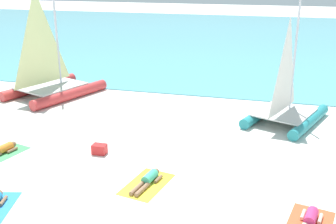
% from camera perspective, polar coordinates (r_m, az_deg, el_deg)
% --- Properties ---
extents(ground_plane, '(120.00, 120.00, 0.00)m').
position_cam_1_polar(ground_plane, '(20.67, 3.57, 1.29)').
color(ground_plane, white).
extents(ocean_water, '(120.00, 40.00, 0.05)m').
position_cam_1_polar(ocean_water, '(41.07, 9.57, 10.15)').
color(ocean_water, '#5BB2C1').
rests_on(ocean_water, ground).
extents(sailboat_teal, '(3.82, 4.65, 5.22)m').
position_cam_1_polar(sailboat_teal, '(18.48, 16.04, 0.89)').
color(sailboat_teal, teal).
rests_on(sailboat_teal, ground).
extents(sailboat_red, '(4.50, 5.50, 6.18)m').
position_cam_1_polar(sailboat_red, '(22.35, -15.90, 4.43)').
color(sailboat_red, '#CC3838').
rests_on(sailboat_red, ground).
extents(towel_leftmost, '(1.53, 2.11, 0.01)m').
position_cam_1_polar(towel_leftmost, '(16.18, -22.25, -5.43)').
color(towel_leftmost, '#4CB266').
rests_on(towel_leftmost, ground).
extents(sunbather_leftmost, '(0.76, 1.55, 0.30)m').
position_cam_1_polar(sunbather_leftmost, '(16.17, -22.13, -4.95)').
color(sunbather_leftmost, orange).
rests_on(sunbather_leftmost, towel_leftmost).
extents(towel_center_right, '(1.44, 2.08, 0.01)m').
position_cam_1_polar(towel_center_right, '(13.04, -2.96, -10.00)').
color(towel_center_right, yellow).
rests_on(towel_center_right, ground).
extents(sunbather_center_right, '(0.69, 1.56, 0.30)m').
position_cam_1_polar(sunbather_center_right, '(13.03, -2.82, -9.39)').
color(sunbather_center_right, '#3FB28C').
rests_on(sunbather_center_right, towel_center_right).
extents(sunbather_rightmost, '(0.73, 1.56, 0.30)m').
position_cam_1_polar(sunbather_rightmost, '(11.75, 19.14, -14.03)').
color(sunbather_rightmost, '#D83372').
rests_on(sunbather_rightmost, towel_rightmost).
extents(cooler_box, '(0.50, 0.36, 0.36)m').
position_cam_1_polar(cooler_box, '(15.16, -9.51, -5.12)').
color(cooler_box, red).
rests_on(cooler_box, ground).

